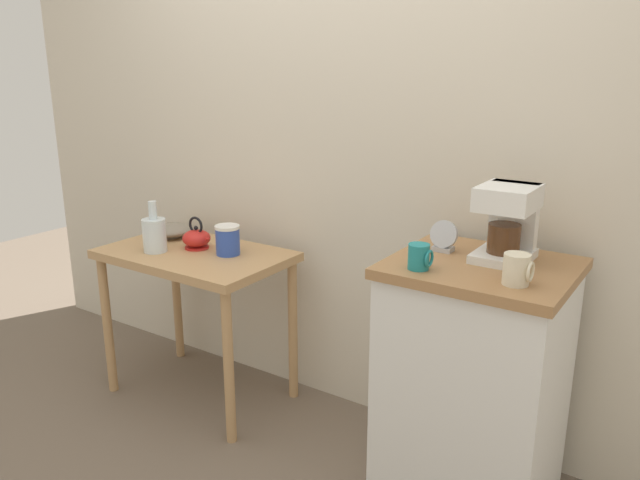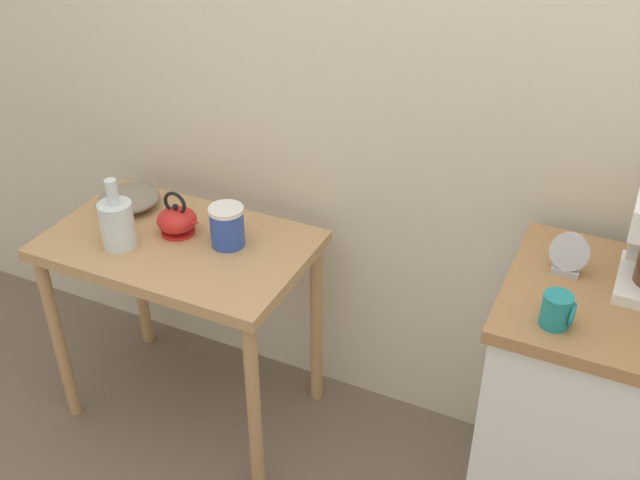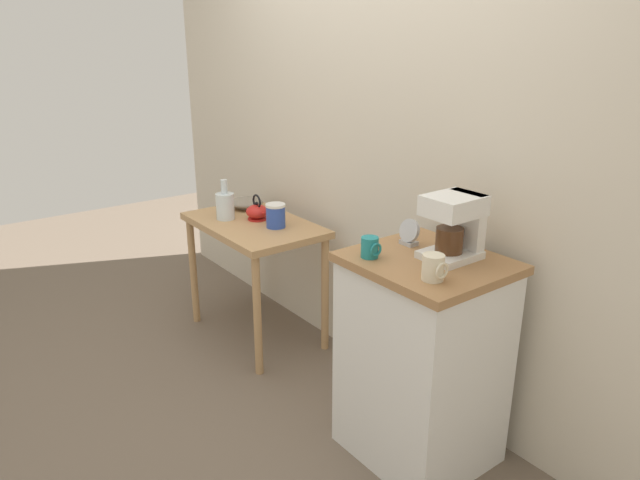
# 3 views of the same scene
# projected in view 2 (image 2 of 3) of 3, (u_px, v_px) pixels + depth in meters

# --- Properties ---
(ground_plane) EXTENTS (8.00, 8.00, 0.00)m
(ground_plane) POSITION_uv_depth(u_px,v_px,m) (342.00, 465.00, 2.57)
(ground_plane) COLOR #6B5B4C
(back_wall) EXTENTS (4.40, 0.10, 2.80)m
(back_wall) POSITION_uv_depth(u_px,v_px,m) (442.00, 32.00, 2.11)
(back_wall) COLOR beige
(back_wall) RESTS_ON ground_plane
(wooden_table) EXTENTS (0.86, 0.53, 0.73)m
(wooden_table) POSITION_uv_depth(u_px,v_px,m) (181.00, 266.00, 2.48)
(wooden_table) COLOR tan
(wooden_table) RESTS_ON ground_plane
(kitchen_counter) EXTENTS (0.60, 0.54, 0.92)m
(kitchen_counter) POSITION_uv_depth(u_px,v_px,m) (594.00, 431.00, 2.09)
(kitchen_counter) COLOR white
(kitchen_counter) RESTS_ON ground_plane
(bowl_stoneware) EXTENTS (0.21, 0.21, 0.07)m
(bowl_stoneware) POSITION_uv_depth(u_px,v_px,m) (129.00, 198.00, 2.58)
(bowl_stoneware) COLOR gray
(bowl_stoneware) RESTS_ON wooden_table
(teakettle) EXTENTS (0.16, 0.13, 0.15)m
(teakettle) POSITION_uv_depth(u_px,v_px,m) (177.00, 220.00, 2.44)
(teakettle) COLOR red
(teakettle) RESTS_ON wooden_table
(glass_carafe_vase) EXTENTS (0.11, 0.11, 0.24)m
(glass_carafe_vase) POSITION_uv_depth(u_px,v_px,m) (117.00, 223.00, 2.35)
(glass_carafe_vase) COLOR silver
(glass_carafe_vase) RESTS_ON wooden_table
(canister_enamel) EXTENTS (0.11, 0.11, 0.14)m
(canister_enamel) POSITION_uv_depth(u_px,v_px,m) (227.00, 226.00, 2.37)
(canister_enamel) COLOR #2D4CAD
(canister_enamel) RESTS_ON wooden_table
(mug_dark_teal) EXTENTS (0.08, 0.07, 0.09)m
(mug_dark_teal) POSITION_uv_depth(u_px,v_px,m) (557.00, 310.00, 1.74)
(mug_dark_teal) COLOR teal
(mug_dark_teal) RESTS_ON kitchen_counter
(table_clock) EXTENTS (0.10, 0.05, 0.11)m
(table_clock) POSITION_uv_depth(u_px,v_px,m) (569.00, 256.00, 1.92)
(table_clock) COLOR #B2B5BA
(table_clock) RESTS_ON kitchen_counter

